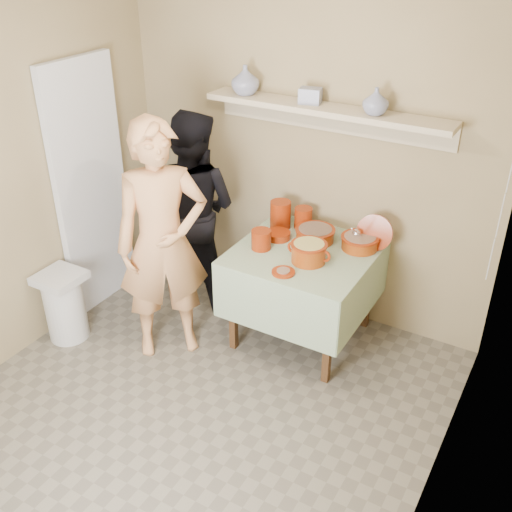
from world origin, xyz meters
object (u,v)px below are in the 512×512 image
Objects in this scene: person_cook at (163,243)px; serving_table at (304,265)px; person_helper at (192,210)px; cazuela_rice at (309,251)px; trash_bin at (65,305)px.

person_cook is 1.82× the size of serving_table.
person_cook reaches higher than person_helper.
cazuela_rice is at bearing -16.65° from person_cook.
person_helper reaches higher than serving_table.
cazuela_rice is 1.91m from trash_bin.
person_cook is at bearing -152.19° from cazuela_rice.
serving_table is 2.95× the size of cazuela_rice.
person_cook is at bearing -143.48° from serving_table.
cazuela_rice reaches higher than trash_bin.
person_cook reaches higher than cazuela_rice.
person_helper reaches higher than trash_bin.
person_helper is (-0.23, 0.66, -0.07)m from person_cook.
person_helper is at bearing 176.39° from serving_table.
cazuela_rice is (0.90, 0.47, -0.04)m from person_cook.
trash_bin is at bearing -150.02° from serving_table.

